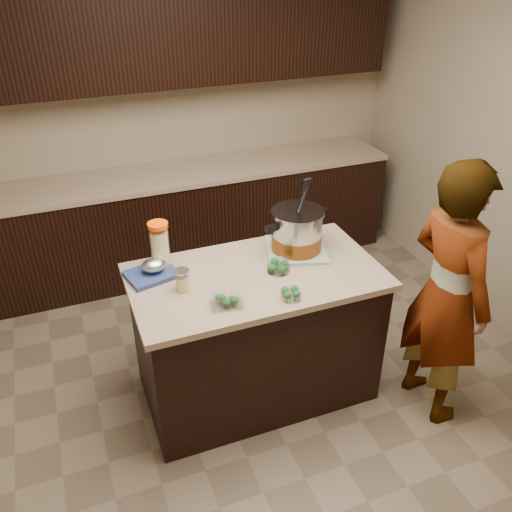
{
  "coord_description": "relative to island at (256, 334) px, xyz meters",
  "views": [
    {
      "loc": [
        -0.96,
        -2.46,
        2.6
      ],
      "look_at": [
        0.0,
        0.0,
        1.02
      ],
      "focal_mm": 38.0,
      "sensor_mm": 36.0,
      "label": 1
    }
  ],
  "objects": [
    {
      "name": "ground_plane",
      "position": [
        0.0,
        0.0,
        -0.45
      ],
      "size": [
        4.0,
        4.0,
        0.0
      ],
      "primitive_type": "plane",
      "color": "brown",
      "rests_on": "ground"
    },
    {
      "name": "room_shell",
      "position": [
        0.0,
        0.0,
        1.26
      ],
      "size": [
        4.04,
        4.04,
        2.72
      ],
      "color": "tan",
      "rests_on": "ground"
    },
    {
      "name": "back_cabinets",
      "position": [
        0.0,
        1.74,
        0.49
      ],
      "size": [
        3.6,
        0.63,
        2.33
      ],
      "color": "black",
      "rests_on": "ground"
    },
    {
      "name": "island",
      "position": [
        0.0,
        0.0,
        0.0
      ],
      "size": [
        1.46,
        0.81,
        0.9
      ],
      "color": "black",
      "rests_on": "ground"
    },
    {
      "name": "dish_towel",
      "position": [
        0.33,
        0.16,
        0.46
      ],
      "size": [
        0.45,
        0.45,
        0.02
      ],
      "primitive_type": "cube",
      "rotation": [
        0.0,
        0.0,
        -0.31
      ],
      "color": "#517959",
      "rests_on": "island"
    },
    {
      "name": "stock_pot",
      "position": [
        0.33,
        0.16,
        0.58
      ],
      "size": [
        0.46,
        0.39,
        0.46
      ],
      "rotation": [
        0.0,
        0.0,
        0.22
      ],
      "color": "#B7B7BC",
      "rests_on": "dish_towel"
    },
    {
      "name": "lemonade_pitcher",
      "position": [
        -0.49,
        0.27,
        0.58
      ],
      "size": [
        0.15,
        0.15,
        0.29
      ],
      "rotation": [
        0.0,
        0.0,
        0.29
      ],
      "color": "#D9D184",
      "rests_on": "island"
    },
    {
      "name": "mason_jar",
      "position": [
        -0.44,
        -0.01,
        0.51
      ],
      "size": [
        0.1,
        0.1,
        0.14
      ],
      "rotation": [
        0.0,
        0.0,
        -0.23
      ],
      "color": "#D9D184",
      "rests_on": "island"
    },
    {
      "name": "broccoli_tub_left",
      "position": [
        0.13,
        -0.02,
        0.48
      ],
      "size": [
        0.15,
        0.15,
        0.06
      ],
      "rotation": [
        0.0,
        0.0,
        -0.17
      ],
      "color": "silver",
      "rests_on": "island"
    },
    {
      "name": "broccoli_tub_right",
      "position": [
        0.09,
        -0.3,
        0.47
      ],
      "size": [
        0.15,
        0.15,
        0.05
      ],
      "rotation": [
        0.0,
        0.0,
        0.34
      ],
      "color": "silver",
      "rests_on": "island"
    },
    {
      "name": "broccoli_tub_rect",
      "position": [
        -0.26,
        -0.23,
        0.47
      ],
      "size": [
        0.18,
        0.14,
        0.06
      ],
      "rotation": [
        0.0,
        0.0,
        -0.17
      ],
      "color": "silver",
      "rests_on": "island"
    },
    {
      "name": "blue_tray",
      "position": [
        -0.56,
        0.19,
        0.48
      ],
      "size": [
        0.32,
        0.28,
        0.1
      ],
      "rotation": [
        0.0,
        0.0,
        0.24
      ],
      "color": "navy",
      "rests_on": "island"
    },
    {
      "name": "person",
      "position": [
        0.98,
        -0.49,
        0.37
      ],
      "size": [
        0.43,
        0.62,
        1.64
      ],
      "primitive_type": "imported",
      "rotation": [
        0.0,
        0.0,
        1.63
      ],
      "color": "gray",
      "rests_on": "ground"
    }
  ]
}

